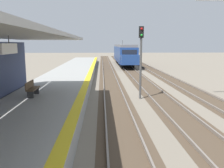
# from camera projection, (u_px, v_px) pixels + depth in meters

# --- Properties ---
(station_platform) EXTENTS (5.00, 80.00, 0.91)m
(station_platform) POSITION_uv_depth(u_px,v_px,m) (50.00, 98.00, 15.98)
(station_platform) COLOR #999993
(station_platform) RESTS_ON ground
(track_pair_nearest_platform) EXTENTS (2.34, 120.00, 0.16)m
(track_pair_nearest_platform) POSITION_uv_depth(u_px,v_px,m) (113.00, 91.00, 20.18)
(track_pair_nearest_platform) COLOR #4C3D2D
(track_pair_nearest_platform) RESTS_ON ground
(track_pair_middle) EXTENTS (2.34, 120.00, 0.16)m
(track_pair_middle) POSITION_uv_depth(u_px,v_px,m) (153.00, 91.00, 20.33)
(track_pair_middle) COLOR #4C3D2D
(track_pair_middle) RESTS_ON ground
(track_pair_far_side) EXTENTS (2.34, 120.00, 0.16)m
(track_pair_far_side) POSITION_uv_depth(u_px,v_px,m) (192.00, 91.00, 20.47)
(track_pair_far_side) COLOR #4C3D2D
(track_pair_far_side) RESTS_ON ground
(approaching_train) EXTENTS (2.93, 19.60, 4.76)m
(approaching_train) POSITION_uv_depth(u_px,v_px,m) (124.00, 53.00, 45.55)
(approaching_train) COLOR navy
(approaching_train) RESTS_ON ground
(rail_signal_post) EXTENTS (0.32, 0.34, 5.20)m
(rail_signal_post) POSITION_uv_depth(u_px,v_px,m) (141.00, 55.00, 17.14)
(rail_signal_post) COLOR #4C4C4C
(rail_signal_post) RESTS_ON ground
(platform_bench) EXTENTS (0.45, 1.60, 0.88)m
(platform_bench) POSITION_uv_depth(u_px,v_px,m) (32.00, 88.00, 14.32)
(platform_bench) COLOR brown
(platform_bench) RESTS_ON station_platform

